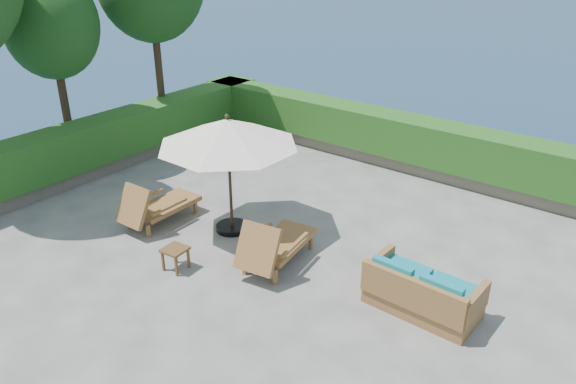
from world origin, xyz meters
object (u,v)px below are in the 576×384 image
Objects in this scene: lounge_left at (156,206)px; lounge_right at (274,244)px; side_table at (175,252)px; wicker_loveseat at (421,294)px; patio_umbrella at (228,133)px.

lounge_right reaches higher than lounge_left.
side_table is at bearing -146.98° from lounge_right.
lounge_left is at bearing 176.27° from lounge_right.
lounge_left is 5.68m from wicker_loveseat.
side_table is (0.19, -1.69, -1.72)m from patio_umbrella.
side_table is (1.61, -0.93, -0.07)m from lounge_left.
lounge_right is (2.93, 0.25, 0.02)m from lounge_left.
wicker_loveseat is (5.64, 0.62, -0.08)m from lounge_left.
patio_umbrella reaches higher than lounge_right.
lounge_left is 0.97× the size of wicker_loveseat.
patio_umbrella is at bearing 179.77° from wicker_loveseat.
side_table is (-1.33, -1.18, -0.08)m from lounge_right.
lounge_left is (-1.41, -0.76, -1.66)m from patio_umbrella.
patio_umbrella reaches higher than wicker_loveseat.
wicker_loveseat is at bearing 5.53° from lounge_left.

